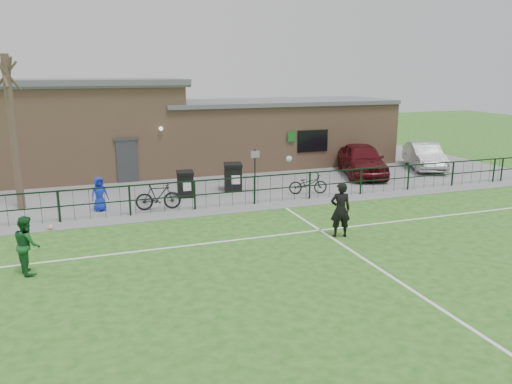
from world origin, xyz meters
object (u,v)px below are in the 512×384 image
object	(u,v)px
car_maroon	(362,160)
outfield_player	(27,245)
sign_post	(255,171)
wheelie_bin_left	(185,185)
ball_ground	(50,227)
wheelie_bin_right	(233,178)
bicycle_d	(158,196)
bicycle_e	(308,184)
spectator_child	(99,194)
bare_tree	(13,134)
car_silver	(425,156)

from	to	relation	value
car_maroon	outfield_player	size ratio (longest dim) A/B	3.04
sign_post	outfield_player	size ratio (longest dim) A/B	1.24
wheelie_bin_left	ball_ground	bearing A→B (deg)	-142.17
ball_ground	car_maroon	bearing A→B (deg)	16.48
wheelie_bin_right	bicycle_d	distance (m)	4.31
bicycle_e	spectator_child	world-z (taller)	spectator_child
bicycle_e	spectator_child	size ratio (longest dim) A/B	1.26
wheelie_bin_left	sign_post	distance (m)	3.14
bicycle_e	ball_ground	bearing A→B (deg)	111.62
outfield_player	bicycle_e	bearing A→B (deg)	-79.71
bare_tree	bicycle_e	bearing A→B (deg)	-7.95
car_maroon	bicycle_d	bearing A→B (deg)	-145.92
bare_tree	bicycle_d	xyz separation A→B (m)	(5.14, -2.02, -2.45)
outfield_player	car_silver	bearing A→B (deg)	-82.62
car_silver	bicycle_e	xyz separation A→B (m)	(-8.62, -3.11, -0.27)
wheelie_bin_right	bare_tree	bearing A→B (deg)	-166.32
wheelie_bin_right	car_silver	xyz separation A→B (m)	(11.57, 1.33, 0.14)
wheelie_bin_right	spectator_child	bearing A→B (deg)	-152.20
spectator_child	outfield_player	bearing A→B (deg)	-127.27
wheelie_bin_left	sign_post	bearing A→B (deg)	0.47
wheelie_bin_left	sign_post	size ratio (longest dim) A/B	0.52
wheelie_bin_right	wheelie_bin_left	bearing A→B (deg)	-156.77
spectator_child	sign_post	bearing A→B (deg)	-10.57
car_maroon	car_silver	xyz separation A→B (m)	(4.23, 0.36, -0.12)
bare_tree	bicycle_e	size ratio (longest dim) A/B	3.50
wheelie_bin_left	outfield_player	distance (m)	8.96
bare_tree	spectator_child	xyz separation A→B (m)	(2.95, -1.45, -2.30)
wheelie_bin_right	bicycle_d	world-z (taller)	wheelie_bin_right
bare_tree	bicycle_e	xyz separation A→B (m)	(11.82, -1.65, -2.53)
outfield_player	ball_ground	bearing A→B (deg)	-21.86
wheelie_bin_left	bicycle_e	world-z (taller)	wheelie_bin_left
sign_post	wheelie_bin_right	bearing A→B (deg)	132.68
wheelie_bin_left	sign_post	xyz separation A→B (m)	(3.07, -0.42, 0.48)
wheelie_bin_left	car_maroon	size ratio (longest dim) A/B	0.21
wheelie_bin_right	spectator_child	xyz separation A→B (m)	(-5.92, -1.58, 0.10)
bicycle_e	ball_ground	distance (m)	10.77
sign_post	bicycle_d	xyz separation A→B (m)	(-4.51, -1.31, -0.47)
outfield_player	bare_tree	bearing A→B (deg)	-9.74
car_maroon	ball_ground	size ratio (longest dim) A/B	24.08
bicycle_e	outfield_player	xyz separation A→B (m)	(-10.99, -5.52, 0.33)
car_silver	outfield_player	xyz separation A→B (m)	(-19.62, -8.63, 0.07)
car_maroon	bicycle_d	size ratio (longest dim) A/B	2.75
spectator_child	outfield_player	xyz separation A→B (m)	(-2.12, -5.71, 0.10)
car_silver	spectator_child	world-z (taller)	car_silver
wheelie_bin_left	car_maroon	distance (m)	9.75
wheelie_bin_left	outfield_player	bearing A→B (deg)	-121.67
wheelie_bin_right	sign_post	distance (m)	1.22
bicycle_d	ball_ground	xyz separation A→B (m)	(-3.94, -1.33, -0.45)
outfield_player	wheelie_bin_left	bearing A→B (deg)	-56.24
wheelie_bin_right	ball_ground	bearing A→B (deg)	-142.78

